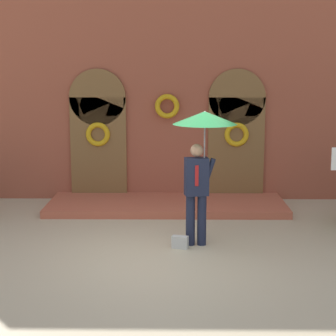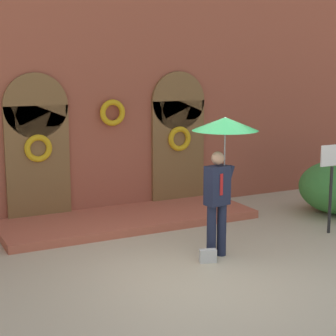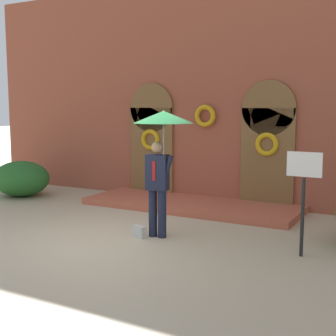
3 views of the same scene
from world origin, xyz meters
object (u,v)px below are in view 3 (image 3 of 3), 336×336
object	(u,v)px
handbag	(139,232)
shrub_left	(21,179)
sign_post	(304,186)
person_with_umbrella	(162,136)

from	to	relation	value
handbag	shrub_left	size ratio (longest dim) A/B	0.18
shrub_left	sign_post	bearing A→B (deg)	-10.96
sign_post	shrub_left	xyz separation A→B (m)	(-7.94, 1.54, -0.68)
handbag	shrub_left	distance (m)	5.38
shrub_left	handbag	bearing A→B (deg)	-20.68
handbag	sign_post	distance (m)	3.13
person_with_umbrella	shrub_left	xyz separation A→B (m)	(-5.40, 1.70, -1.43)
sign_post	handbag	bearing A→B (deg)	-173.04
sign_post	shrub_left	world-z (taller)	sign_post
person_with_umbrella	handbag	distance (m)	1.85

